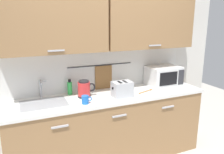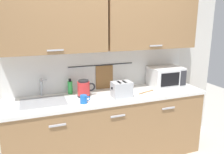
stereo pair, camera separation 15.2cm
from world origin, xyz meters
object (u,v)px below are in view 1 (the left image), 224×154
(electric_kettle, at_px, (84,89))
(mug_near_sink, at_px, (85,100))
(dish_soap_bottle, at_px, (70,88))
(mixing_bowl, at_px, (123,86))
(wooden_spoon, at_px, (147,91))
(microwave, at_px, (163,76))
(toaster, at_px, (122,89))

(electric_kettle, bearing_deg, mug_near_sink, -104.29)
(electric_kettle, height_order, dish_soap_bottle, electric_kettle)
(electric_kettle, relative_size, mixing_bowl, 1.06)
(dish_soap_bottle, bearing_deg, mug_near_sink, -78.40)
(electric_kettle, distance_m, wooden_spoon, 0.85)
(microwave, relative_size, toaster, 1.80)
(microwave, height_order, mixing_bowl, microwave)
(microwave, distance_m, mug_near_sink, 1.30)
(dish_soap_bottle, bearing_deg, toaster, -31.47)
(dish_soap_bottle, distance_m, toaster, 0.67)
(dish_soap_bottle, bearing_deg, mixing_bowl, -6.90)
(electric_kettle, distance_m, toaster, 0.46)
(mixing_bowl, bearing_deg, mug_near_sink, -153.62)
(electric_kettle, height_order, toaster, electric_kettle)
(toaster, bearing_deg, wooden_spoon, 8.79)
(electric_kettle, relative_size, dish_soap_bottle, 1.16)
(microwave, relative_size, electric_kettle, 2.03)
(microwave, bearing_deg, mug_near_sink, -167.16)
(microwave, bearing_deg, dish_soap_bottle, 175.27)
(mug_near_sink, relative_size, wooden_spoon, 0.45)
(dish_soap_bottle, xyz_separation_m, mixing_bowl, (0.71, -0.09, -0.04))
(mixing_bowl, height_order, toaster, toaster)
(mug_near_sink, height_order, wooden_spoon, mug_near_sink)
(microwave, relative_size, dish_soap_bottle, 2.35)
(microwave, xyz_separation_m, toaster, (-0.78, -0.24, -0.04))
(microwave, relative_size, mug_near_sink, 3.83)
(dish_soap_bottle, distance_m, wooden_spoon, 1.02)
(mixing_bowl, xyz_separation_m, toaster, (-0.14, -0.26, 0.05))
(dish_soap_bottle, distance_m, mixing_bowl, 0.72)
(electric_kettle, relative_size, toaster, 0.89)
(mixing_bowl, bearing_deg, microwave, -2.26)
(mixing_bowl, bearing_deg, electric_kettle, -171.69)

